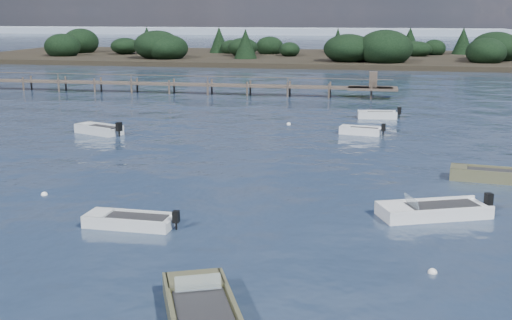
% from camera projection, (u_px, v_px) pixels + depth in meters
% --- Properties ---
extents(ground, '(400.00, 400.00, 0.00)m').
position_uv_depth(ground, '(340.00, 85.00, 77.82)').
color(ground, '#18253A').
rests_on(ground, ground).
extents(tender_far_grey_b, '(3.59, 1.57, 1.21)m').
position_uv_depth(tender_far_grey_b, '(377.00, 116.00, 53.24)').
color(tender_far_grey_b, silver).
rests_on(tender_far_grey_b, ground).
extents(dinghy_extra_a, '(4.02, 1.93, 1.29)m').
position_uv_depth(dinghy_extra_a, '(485.00, 177.00, 33.70)').
color(dinghy_extra_a, '#656443').
rests_on(dinghy_extra_a, ground).
extents(tender_far_grey, '(4.05, 2.73, 1.30)m').
position_uv_depth(tender_far_grey, '(99.00, 131.00, 46.52)').
color(tender_far_grey, silver).
rests_on(tender_far_grey, ground).
extents(dinghy_mid_grey, '(4.00, 1.50, 1.01)m').
position_uv_depth(dinghy_mid_grey, '(130.00, 223.00, 26.48)').
color(dinghy_mid_grey, silver).
rests_on(dinghy_mid_grey, ground).
extents(tender_far_white, '(3.31, 1.64, 1.11)m').
position_uv_depth(tender_far_white, '(360.00, 132.00, 46.30)').
color(tender_far_white, silver).
rests_on(tender_far_white, ground).
extents(dinghy_mid_white_a, '(5.11, 3.41, 1.19)m').
position_uv_depth(dinghy_mid_white_a, '(433.00, 213.00, 27.75)').
color(dinghy_mid_white_a, silver).
rests_on(dinghy_mid_white_a, ground).
extents(dinghy_near_olive, '(3.76, 5.54, 1.35)m').
position_uv_depth(dinghy_near_olive, '(203.00, 320.00, 18.05)').
color(dinghy_near_olive, '#656443').
rests_on(dinghy_near_olive, ground).
extents(buoy_b, '(0.32, 0.32, 0.32)m').
position_uv_depth(buoy_b, '(432.00, 273.00, 21.77)').
color(buoy_b, white).
rests_on(buoy_b, ground).
extents(buoy_c, '(0.32, 0.32, 0.32)m').
position_uv_depth(buoy_c, '(44.00, 195.00, 31.02)').
color(buoy_c, white).
rests_on(buoy_c, ground).
extents(buoy_e, '(0.32, 0.32, 0.32)m').
position_uv_depth(buoy_e, '(289.00, 124.00, 50.38)').
color(buoy_e, white).
rests_on(buoy_e, ground).
extents(jetty, '(64.50, 3.20, 3.40)m').
position_uv_depth(jetty, '(134.00, 83.00, 70.09)').
color(jetty, '#51453B').
rests_on(jetty, ground).
extents(far_headland, '(190.00, 40.00, 5.80)m').
position_uv_depth(far_headland, '(500.00, 51.00, 111.06)').
color(far_headland, black).
rests_on(far_headland, ground).
extents(distant_haze, '(280.00, 20.00, 2.40)m').
position_uv_depth(distant_haze, '(141.00, 34.00, 256.94)').
color(distant_haze, '#8C9AAD').
rests_on(distant_haze, ground).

